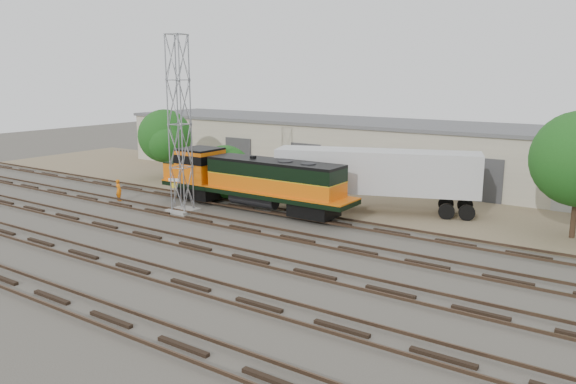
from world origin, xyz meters
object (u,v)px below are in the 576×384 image
Objects in this scene: locomotive at (250,179)px; worker at (119,190)px; signal_tower at (180,128)px; semi_trailer at (381,173)px.

locomotive is 9.47× the size of worker.
signal_tower is 0.86× the size of semi_trailer.
semi_trailer is at bearing 35.00° from signal_tower.
signal_tower reaches higher than semi_trailer.
signal_tower reaches higher than worker.
signal_tower reaches higher than locomotive.
signal_tower is at bearing -164.96° from semi_trailer.
locomotive is 6.13m from signal_tower.
worker is 0.12× the size of semi_trailer.
signal_tower is 7.28× the size of worker.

